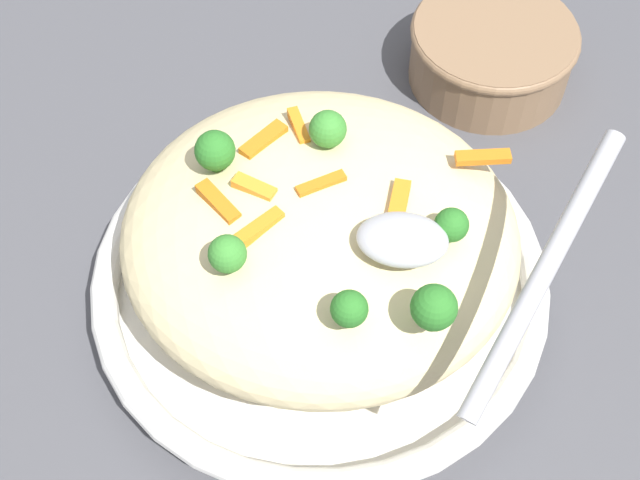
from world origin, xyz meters
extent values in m
plane|color=#4C4C51|center=(0.00, 0.00, 0.00)|extent=(2.40, 2.40, 0.00)
cylinder|color=white|center=(0.00, 0.00, 0.01)|extent=(0.30, 0.30, 0.02)
torus|color=white|center=(0.00, 0.00, 0.03)|extent=(0.33, 0.33, 0.02)
torus|color=black|center=(0.00, 0.00, 0.04)|extent=(0.32, 0.32, 0.00)
ellipsoid|color=beige|center=(0.00, 0.00, 0.08)|extent=(0.27, 0.26, 0.09)
cube|color=orange|center=(-0.04, -0.03, 0.13)|extent=(0.03, 0.03, 0.01)
cube|color=orange|center=(0.00, 0.01, 0.13)|extent=(0.03, 0.02, 0.01)
cube|color=orange|center=(-0.04, 0.00, 0.13)|extent=(0.03, 0.02, 0.01)
cube|color=orange|center=(-0.06, -0.01, 0.13)|extent=(0.03, 0.03, 0.01)
cube|color=orange|center=(-0.02, 0.06, 0.13)|extent=(0.02, 0.03, 0.01)
cube|color=orange|center=(-0.04, 0.04, 0.13)|extent=(0.03, 0.04, 0.01)
cube|color=orange|center=(0.05, 0.00, 0.13)|extent=(0.01, 0.03, 0.01)
cube|color=orange|center=(0.10, 0.05, 0.13)|extent=(0.04, 0.02, 0.01)
cylinder|color=#296820|center=(0.08, -0.02, 0.13)|extent=(0.01, 0.01, 0.01)
sphere|color=#2D7A28|center=(0.08, -0.02, 0.14)|extent=(0.02, 0.02, 0.02)
cylinder|color=#377928|center=(0.00, 0.04, 0.13)|extent=(0.01, 0.01, 0.01)
sphere|color=#3D8E33|center=(0.00, 0.04, 0.14)|extent=(0.03, 0.03, 0.03)
cylinder|color=#377928|center=(-0.05, -0.06, 0.13)|extent=(0.01, 0.01, 0.01)
sphere|color=#3D8E33|center=(-0.05, -0.06, 0.14)|extent=(0.02, 0.02, 0.02)
cylinder|color=#296820|center=(0.07, -0.08, 0.13)|extent=(0.01, 0.01, 0.01)
sphere|color=#2D7A28|center=(0.07, -0.08, 0.14)|extent=(0.03, 0.03, 0.03)
cylinder|color=#296820|center=(0.03, -0.09, 0.13)|extent=(0.01, 0.01, 0.01)
sphere|color=#2D7A28|center=(0.03, -0.09, 0.14)|extent=(0.02, 0.02, 0.02)
cylinder|color=#296820|center=(-0.07, 0.02, 0.13)|extent=(0.01, 0.01, 0.01)
sphere|color=#2D7A28|center=(-0.07, 0.02, 0.14)|extent=(0.03, 0.03, 0.03)
ellipsoid|color=#B7B7BC|center=(0.05, -0.04, 0.14)|extent=(0.06, 0.04, 0.02)
cylinder|color=#B7B7BC|center=(0.13, -0.07, 0.17)|extent=(0.08, 0.16, 0.07)
cylinder|color=#8C6B4C|center=(0.12, 0.25, 0.03)|extent=(0.14, 0.14, 0.06)
torus|color=#8C6B4C|center=(0.12, 0.25, 0.05)|extent=(0.15, 0.15, 0.01)
camera|label=1|loc=(0.04, -0.34, 0.57)|focal=49.45mm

